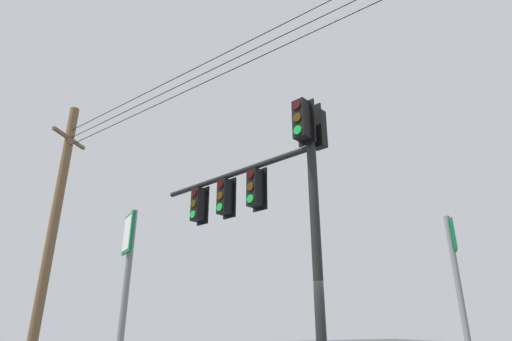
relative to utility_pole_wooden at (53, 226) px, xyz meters
name	(u,v)px	position (x,y,z in m)	size (l,w,h in m)	color
signal_mast_assembly	(267,192)	(-8.24, -4.47, -0.43)	(5.03, 2.37, 6.37)	black
utility_pole_wooden	(53,226)	(0.00, 0.00, 0.00)	(1.62, 1.25, 9.85)	brown
route_sign_primary	(466,323)	(-12.68, -4.70, -3.25)	(0.20, 0.22, 3.01)	slate
route_sign_secondary	(122,317)	(-11.49, -1.08, -3.19)	(0.36, 0.11, 2.95)	slate
overhead_wire_span	(345,5)	(-10.39, -5.42, 3.60)	(20.79, 10.86, 0.85)	black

